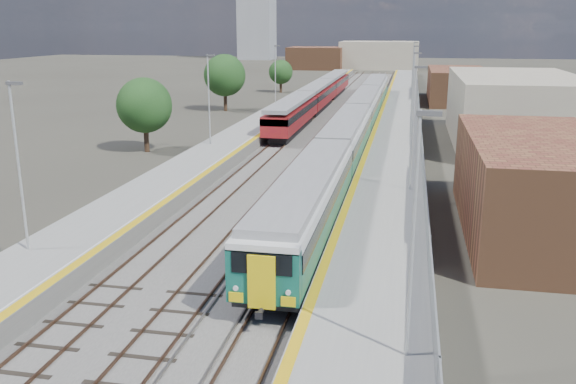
% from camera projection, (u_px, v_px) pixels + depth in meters
% --- Properties ---
extents(ground, '(320.00, 320.00, 0.00)m').
position_uv_depth(ground, '(348.00, 130.00, 65.53)').
color(ground, '#47443A').
rests_on(ground, ground).
extents(ballast_bed, '(10.50, 155.00, 0.06)m').
position_uv_depth(ballast_bed, '(330.00, 125.00, 68.31)').
color(ballast_bed, '#565451').
rests_on(ballast_bed, ground).
extents(tracks, '(8.96, 160.00, 0.17)m').
position_uv_depth(tracks, '(337.00, 122.00, 69.76)').
color(tracks, '#4C3323').
rests_on(tracks, ground).
extents(platform_right, '(4.70, 155.00, 8.52)m').
position_uv_depth(platform_right, '(399.00, 123.00, 66.75)').
color(platform_right, slate).
rests_on(platform_right, ground).
extents(platform_left, '(4.30, 155.00, 8.52)m').
position_uv_depth(platform_left, '(271.00, 119.00, 69.45)').
color(platform_left, slate).
rests_on(platform_left, ground).
extents(buildings, '(72.00, 185.50, 40.00)m').
position_uv_depth(buildings, '(312.00, 27.00, 149.98)').
color(buildings, brown).
rests_on(buildings, ground).
extents(green_train, '(2.77, 77.08, 3.05)m').
position_uv_depth(green_train, '(357.00, 120.00, 58.00)').
color(green_train, black).
rests_on(green_train, ground).
extents(red_train, '(2.65, 53.80, 3.34)m').
position_uv_depth(red_train, '(318.00, 95.00, 80.05)').
color(red_train, black).
rests_on(red_train, ground).
extents(tree_a, '(4.80, 4.80, 6.50)m').
position_uv_depth(tree_a, '(144.00, 105.00, 52.86)').
color(tree_a, '#382619').
rests_on(tree_a, ground).
extents(tree_b, '(5.40, 5.40, 7.32)m').
position_uv_depth(tree_b, '(225.00, 75.00, 78.76)').
color(tree_b, '#382619').
rests_on(tree_b, ground).
extents(tree_c, '(3.99, 3.99, 5.40)m').
position_uv_depth(tree_c, '(281.00, 72.00, 101.43)').
color(tree_c, '#382619').
rests_on(tree_c, ground).
extents(tree_d, '(3.89, 3.89, 5.28)m').
position_uv_depth(tree_d, '(511.00, 85.00, 79.10)').
color(tree_d, '#382619').
rests_on(tree_d, ground).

